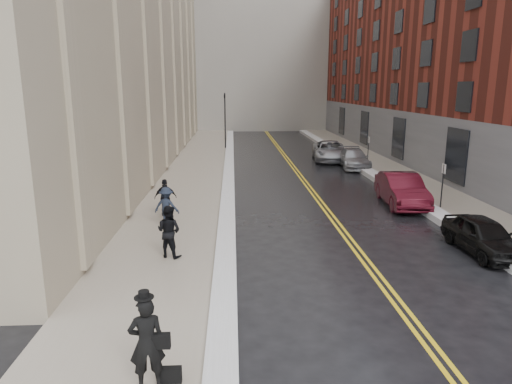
{
  "coord_description": "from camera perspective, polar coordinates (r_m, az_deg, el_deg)",
  "views": [
    {
      "loc": [
        -1.91,
        -12.45,
        5.7
      ],
      "look_at": [
        -1.01,
        5.34,
        1.6
      ],
      "focal_mm": 32.0,
      "sensor_mm": 36.0,
      "label": 1
    }
  ],
  "objects": [
    {
      "name": "car_silver_near",
      "position": [
        33.73,
        12.11,
        4.11
      ],
      "size": [
        2.22,
        4.76,
        1.35
      ],
      "primitive_type": "imported",
      "rotation": [
        0.0,
        0.0,
        -0.07
      ],
      "color": "#94969B",
      "rests_on": "ground"
    },
    {
      "name": "parking_sign_far",
      "position": [
        34.18,
        13.85,
        5.29
      ],
      "size": [
        0.06,
        0.35,
        2.23
      ],
      "color": "black",
      "rests_on": "ground"
    },
    {
      "name": "car_silver_far",
      "position": [
        36.77,
        9.23,
        5.09
      ],
      "size": [
        3.15,
        5.79,
        1.54
      ],
      "primitive_type": "imported",
      "rotation": [
        0.0,
        0.0,
        -0.11
      ],
      "color": "#A5A7AE",
      "rests_on": "ground"
    },
    {
      "name": "snow_ridge_right",
      "position": [
        30.37,
        14.5,
        2.02
      ],
      "size": [
        0.85,
        60.8,
        0.3
      ],
      "primitive_type": "cube",
      "color": "white",
      "rests_on": "ground"
    },
    {
      "name": "car_black",
      "position": [
        17.87,
        26.51,
        -4.9
      ],
      "size": [
        1.62,
        3.79,
        1.28
      ],
      "primitive_type": "imported",
      "rotation": [
        0.0,
        0.0,
        0.03
      ],
      "color": "black",
      "rests_on": "ground"
    },
    {
      "name": "car_maroon",
      "position": [
        23.52,
        17.75,
        0.28
      ],
      "size": [
        2.05,
        4.88,
        1.57
      ],
      "primitive_type": "imported",
      "rotation": [
        0.0,
        0.0,
        -0.08
      ],
      "color": "#450C17",
      "rests_on": "ground"
    },
    {
      "name": "pedestrian_main",
      "position": [
        9.15,
        -13.5,
        -17.88
      ],
      "size": [
        0.74,
        0.57,
        1.83
      ],
      "primitive_type": "imported",
      "rotation": [
        0.0,
        0.0,
        3.35
      ],
      "color": "black",
      "rests_on": "sidewalk_left"
    },
    {
      "name": "sidewalk_left",
      "position": [
        29.11,
        -7.97,
        1.7
      ],
      "size": [
        4.0,
        64.0,
        0.15
      ],
      "primitive_type": "cube",
      "color": "gray",
      "rests_on": "ground"
    },
    {
      "name": "pedestrian_b",
      "position": [
        18.97,
        -11.12,
        -1.78
      ],
      "size": [
        1.14,
        0.8,
        1.6
      ],
      "primitive_type": "imported",
      "rotation": [
        0.0,
        0.0,
        2.93
      ],
      "color": "#1A212F",
      "rests_on": "sidewalk_left"
    },
    {
      "name": "building_right",
      "position": [
        40.55,
        26.85,
        16.3
      ],
      "size": [
        14.0,
        50.0,
        18.0
      ],
      "primitive_type": "cube",
      "color": "maroon",
      "rests_on": "ground"
    },
    {
      "name": "parking_sign_near",
      "position": [
        23.09,
        22.29,
        1.14
      ],
      "size": [
        0.06,
        0.35,
        2.23
      ],
      "color": "black",
      "rests_on": "ground"
    },
    {
      "name": "snow_ridge_left",
      "position": [
        28.99,
        -3.44,
        1.87
      ],
      "size": [
        0.7,
        60.8,
        0.26
      ],
      "primitive_type": "cube",
      "color": "white",
      "rests_on": "ground"
    },
    {
      "name": "sidewalk_right",
      "position": [
        30.98,
        17.76,
        1.88
      ],
      "size": [
        3.0,
        64.0,
        0.15
      ],
      "primitive_type": "cube",
      "color": "gray",
      "rests_on": "ground"
    },
    {
      "name": "pedestrian_c",
      "position": [
        20.44,
        -11.24,
        -0.68
      ],
      "size": [
        1.0,
        0.52,
        1.63
      ],
      "primitive_type": "imported",
      "rotation": [
        0.0,
        0.0,
        3.27
      ],
      "color": "black",
      "rests_on": "sidewalk_left"
    },
    {
      "name": "pedestrian_a",
      "position": [
        15.46,
        -10.84,
        -4.85
      ],
      "size": [
        1.06,
        0.97,
        1.77
      ],
      "primitive_type": "imported",
      "rotation": [
        0.0,
        0.0,
        2.71
      ],
      "color": "black",
      "rests_on": "sidewalk_left"
    },
    {
      "name": "lane_stripe_b",
      "position": [
        29.36,
        6.02,
        1.71
      ],
      "size": [
        0.12,
        64.0,
        0.01
      ],
      "primitive_type": "cube",
      "color": "gold",
      "rests_on": "ground"
    },
    {
      "name": "traffic_signal",
      "position": [
        42.53,
        -3.9,
        9.41
      ],
      "size": [
        0.18,
        0.15,
        5.2
      ],
      "color": "black",
      "rests_on": "ground"
    },
    {
      "name": "lane_stripe_a",
      "position": [
        29.33,
        5.55,
        1.7
      ],
      "size": [
        0.12,
        64.0,
        0.01
      ],
      "primitive_type": "cube",
      "color": "gold",
      "rests_on": "ground"
    },
    {
      "name": "ground",
      "position": [
        13.82,
        5.41,
        -11.45
      ],
      "size": [
        160.0,
        160.0,
        0.0
      ],
      "primitive_type": "plane",
      "color": "black",
      "rests_on": "ground"
    }
  ]
}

